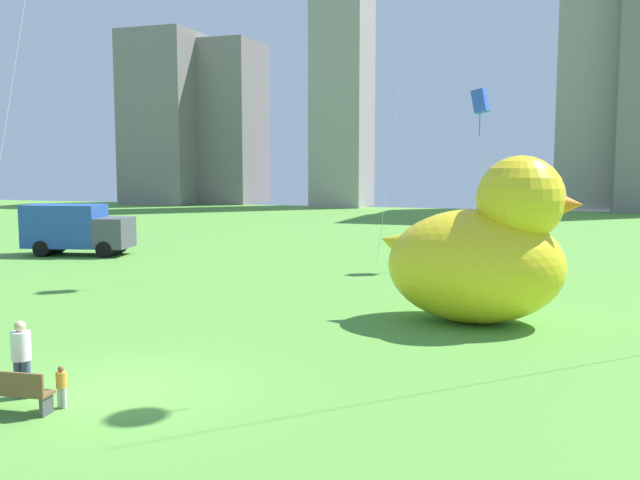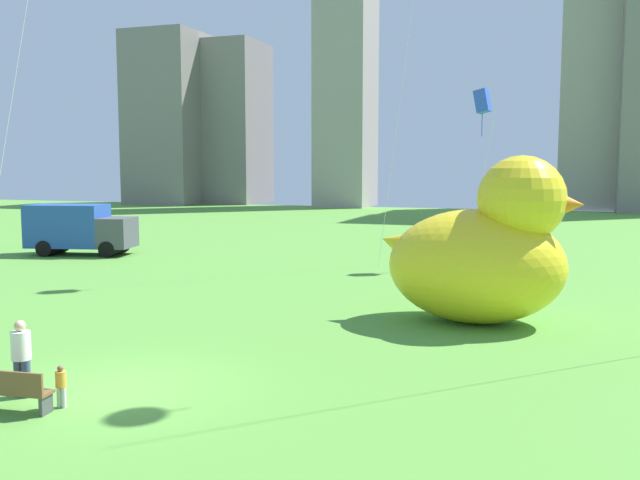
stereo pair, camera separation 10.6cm
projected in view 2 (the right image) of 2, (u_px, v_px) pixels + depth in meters
ground_plane at (123, 389)px, 15.59m from camera, size 140.00×140.00×0.00m
park_bench at (15, 390)px, 14.03m from camera, size 1.50×0.60×0.90m
person_adult at (21, 355)px, 14.96m from camera, size 0.42×0.42×1.70m
person_child at (61, 384)px, 14.33m from camera, size 0.22×0.22×0.90m
giant_inflatable_duck at (483, 252)px, 21.95m from camera, size 6.44×4.14×5.34m
box_truck at (79, 229)px, 39.08m from camera, size 6.22×3.53×2.85m
city_skyline at (450, 71)px, 83.31m from camera, size 69.42×16.94×41.88m
kite_blue at (483, 102)px, 33.56m from camera, size 1.34×1.10×8.76m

